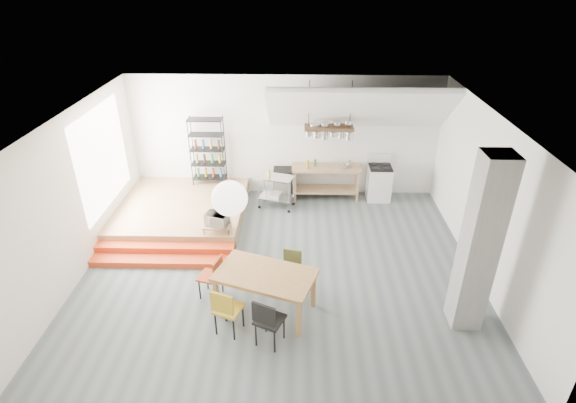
{
  "coord_description": "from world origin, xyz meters",
  "views": [
    {
      "loc": [
        0.36,
        -7.62,
        5.65
      ],
      "look_at": [
        0.15,
        0.8,
        1.13
      ],
      "focal_mm": 28.0,
      "sensor_mm": 36.0,
      "label": 1
    }
  ],
  "objects_px": {
    "stove": "(379,182)",
    "rolling_cart": "(276,188)",
    "mini_fridge": "(283,183)",
    "dining_table": "(265,278)"
  },
  "relations": [
    {
      "from": "stove",
      "to": "rolling_cart",
      "type": "height_order",
      "value": "stove"
    },
    {
      "from": "stove",
      "to": "mini_fridge",
      "type": "relative_size",
      "value": 1.47
    },
    {
      "from": "dining_table",
      "to": "mini_fridge",
      "type": "relative_size",
      "value": 2.43
    },
    {
      "from": "stove",
      "to": "mini_fridge",
      "type": "height_order",
      "value": "stove"
    },
    {
      "from": "stove",
      "to": "dining_table",
      "type": "bearing_deg",
      "value": -121.19
    },
    {
      "from": "dining_table",
      "to": "rolling_cart",
      "type": "xyz_separation_m",
      "value": [
        0.0,
        3.92,
        -0.18
      ]
    },
    {
      "from": "dining_table",
      "to": "rolling_cart",
      "type": "relative_size",
      "value": 2.03
    },
    {
      "from": "stove",
      "to": "rolling_cart",
      "type": "bearing_deg",
      "value": -168.65
    },
    {
      "from": "rolling_cart",
      "to": "stove",
      "type": "bearing_deg",
      "value": 26.99
    },
    {
      "from": "stove",
      "to": "rolling_cart",
      "type": "relative_size",
      "value": 1.23
    }
  ]
}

